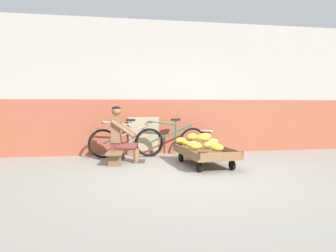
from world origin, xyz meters
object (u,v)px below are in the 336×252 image
(banana_cart, at_px, (205,153))
(low_bench, at_px, (117,153))
(vendor_seated, at_px, (121,134))
(plastic_crate, at_px, (207,150))
(weighing_scale, at_px, (207,137))
(bicycle_far_left, at_px, (171,141))
(shopping_bag, at_px, (212,154))
(bicycle_near_left, at_px, (126,142))
(sign_board, at_px, (144,136))

(banana_cart, height_order, low_bench, banana_cart)
(banana_cart, relative_size, vendor_seated, 1.34)
(plastic_crate, relative_size, weighing_scale, 1.20)
(low_bench, relative_size, bicycle_far_left, 0.68)
(vendor_seated, height_order, shopping_bag, vendor_seated)
(bicycle_near_left, height_order, shopping_bag, bicycle_near_left)
(banana_cart, height_order, shopping_bag, banana_cart)
(low_bench, height_order, sign_board, sign_board)
(banana_cart, height_order, bicycle_near_left, bicycle_near_left)
(plastic_crate, bearing_deg, bicycle_near_left, 174.17)
(vendor_seated, relative_size, shopping_bag, 4.75)
(bicycle_far_left, bearing_deg, weighing_scale, -14.83)
(low_bench, xyz_separation_m, shopping_bag, (1.99, -0.03, -0.08))
(bicycle_far_left, bearing_deg, bicycle_near_left, -178.87)
(low_bench, xyz_separation_m, vendor_seated, (0.09, -0.01, 0.37))
(weighing_scale, bearing_deg, shopping_bag, -91.67)
(low_bench, distance_m, plastic_crate, 2.04)
(low_bench, distance_m, sign_board, 1.10)
(low_bench, bearing_deg, shopping_bag, -0.85)
(sign_board, bearing_deg, vendor_seated, -120.60)
(vendor_seated, height_order, weighing_scale, vendor_seated)
(weighing_scale, bearing_deg, low_bench, -169.37)
(plastic_crate, xyz_separation_m, shopping_bag, (-0.01, -0.41, -0.03))
(weighing_scale, bearing_deg, sign_board, 159.96)
(banana_cart, xyz_separation_m, low_bench, (-1.67, 0.62, -0.04))
(plastic_crate, xyz_separation_m, bicycle_far_left, (-0.78, 0.20, 0.20))
(plastic_crate, distance_m, weighing_scale, 0.30)
(banana_cart, bearing_deg, shopping_bag, 60.93)
(weighing_scale, bearing_deg, vendor_seated, -168.48)
(plastic_crate, relative_size, bicycle_far_left, 0.22)
(sign_board, bearing_deg, low_bench, -124.96)
(weighing_scale, height_order, bicycle_far_left, bicycle_far_left)
(banana_cart, relative_size, sign_board, 1.72)
(low_bench, bearing_deg, bicycle_far_left, 25.36)
(vendor_seated, distance_m, shopping_bag, 1.96)
(banana_cart, bearing_deg, bicycle_near_left, 141.25)
(banana_cart, xyz_separation_m, weighing_scale, (0.34, 0.99, 0.21))
(banana_cart, distance_m, weighing_scale, 1.07)
(low_bench, xyz_separation_m, plastic_crate, (2.01, 0.38, -0.05))
(bicycle_far_left, xyz_separation_m, sign_board, (-0.61, 0.30, 0.09))
(banana_cart, relative_size, low_bench, 1.35)
(banana_cart, xyz_separation_m, plastic_crate, (0.34, 0.99, -0.09))
(plastic_crate, bearing_deg, weighing_scale, -90.00)
(vendor_seated, bearing_deg, banana_cart, -20.82)
(bicycle_far_left, bearing_deg, sign_board, 153.80)
(plastic_crate, bearing_deg, low_bench, -169.34)
(plastic_crate, distance_m, bicycle_near_left, 1.83)
(bicycle_near_left, xyz_separation_m, bicycle_far_left, (1.03, 0.02, 0.00))
(vendor_seated, bearing_deg, bicycle_near_left, 78.84)
(banana_cart, bearing_deg, vendor_seated, 159.18)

